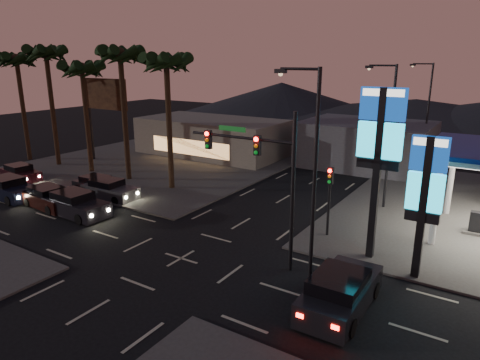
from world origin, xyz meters
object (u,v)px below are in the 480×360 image
Objects in this scene: pylon_sign_tall at (380,141)px; traffic_signal_mast at (262,165)px; car_lane_a_mid at (49,198)px; car_lane_a_front at (76,205)px; car_lane_b_front at (110,190)px; car_lane_a_rear at (9,189)px; suv_station at (340,292)px; pylon_sign_short at (426,187)px; car_lane_b_rear at (20,173)px; car_lane_b_mid at (98,185)px.

pylon_sign_tall reaches higher than traffic_signal_mast.
traffic_signal_mast is 1.68× the size of car_lane_a_mid.
car_lane_a_front reaches higher than car_lane_b_front.
car_lane_a_mid is 4.46m from car_lane_a_rear.
suv_station is at bearing -3.41° from car_lane_a_mid.
pylon_sign_tall reaches higher than car_lane_a_rear.
traffic_signal_mast is at bearing 157.83° from suv_station.
pylon_sign_tall is 7.91m from suv_station.
car_lane_a_front is 19.21m from suv_station.
car_lane_b_front is (-22.28, 0.49, -3.97)m from pylon_sign_short.
pylon_sign_tall is at bearing 9.94° from car_lane_a_rear.
car_lane_b_front is at bearing 3.92° from car_lane_b_rear.
traffic_signal_mast is at bearing -5.07° from car_lane_b_rear.
car_lane_b_front is 1.08× the size of car_lane_b_mid.
car_lane_b_rear is (-8.56, 3.03, -0.06)m from car_lane_a_mid.
car_lane_b_mid is at bearing 166.56° from car_lane_b_front.
car_lane_a_rear reaches higher than car_lane_a_mid.
car_lane_a_mid is (-17.12, -0.75, -4.52)m from traffic_signal_mast.
traffic_signal_mast reaches higher than car_lane_a_front.
pylon_sign_tall is 1.75× the size of car_lane_a_front.
car_lane_b_rear is (-4.11, 3.38, -0.11)m from car_lane_a_rear.
car_lane_a_mid reaches higher than car_lane_b_rear.
suv_station reaches higher than car_lane_a_mid.
car_lane_a_rear is (-26.31, -4.61, -5.63)m from pylon_sign_tall.
traffic_signal_mast reaches higher than car_lane_b_rear.
pylon_sign_short is at bearing 19.13° from traffic_signal_mast.
suv_station reaches higher than car_lane_b_front.
car_lane_a_mid reaches higher than car_lane_b_front.
car_lane_b_rear is (-10.64, -0.73, -0.04)m from car_lane_b_front.
car_lane_b_front is 20.75m from suv_station.
car_lane_b_front is at bearing -178.53° from pylon_sign_tall.
traffic_signal_mast is at bearing -11.54° from car_lane_b_mid.
traffic_signal_mast is 22.06m from car_lane_a_rear.
pylon_sign_tall is 3.20m from pylon_sign_short.
traffic_signal_mast reaches higher than car_lane_a_rear.
car_lane_b_rear is at bearing 140.57° from car_lane_a_rear.
car_lane_a_rear is 7.72m from car_lane_b_front.
suv_station reaches higher than car_lane_a_rear.
traffic_signal_mast is 26.18m from car_lane_b_rear.
traffic_signal_mast is 1.85× the size of car_lane_b_mid.
car_lane_b_mid is (4.65, 4.56, -0.12)m from car_lane_a_rear.
pylon_sign_short is 7.69m from traffic_signal_mast.
car_lane_a_front is (-14.08, -0.74, -4.46)m from traffic_signal_mast.
pylon_sign_short is 1.34× the size of suv_station.
pylon_sign_tall is at bearing 158.20° from pylon_sign_short.
suv_station is (20.12, -5.08, 0.11)m from car_lane_b_front.
pylon_sign_short is 22.64m from car_lane_b_front.
suv_station reaches higher than car_lane_a_front.
car_lane_a_rear is (-21.57, -1.10, -4.46)m from traffic_signal_mast.
traffic_signal_mast reaches higher than car_lane_b_mid.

